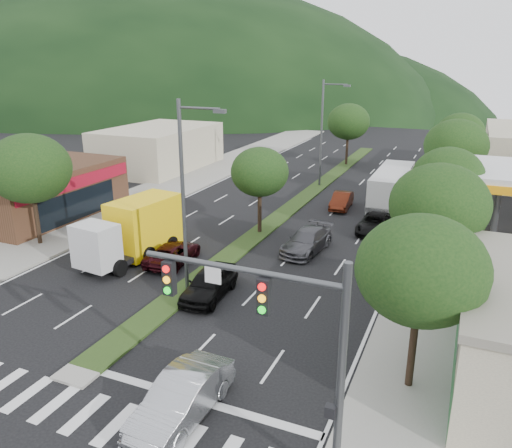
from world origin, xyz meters
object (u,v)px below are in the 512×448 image
at_px(tree_r_d, 456,146).
at_px(tree_med_near, 260,172).
at_px(tree_r_e, 460,133).
at_px(suv_maroon, 173,253).
at_px(streetlight_near, 186,189).
at_px(car_queue_b, 307,241).
at_px(tree_r_b, 439,205).
at_px(tree_r_c, 448,177).
at_px(car_queue_c, 342,201).
at_px(tree_l_a, 30,169).
at_px(tree_med_far, 348,122).
at_px(tree_r_a, 421,270).
at_px(motorhome, 392,189).
at_px(car_queue_d, 375,224).
at_px(car_queue_a, 209,283).
at_px(streetlight_mid, 324,129).
at_px(box_truck, 136,231).
at_px(sedan_silver, 182,398).
at_px(traffic_signal, 286,333).

bearing_deg(tree_r_d, tree_med_near, -135.00).
height_order(tree_r_e, suv_maroon, tree_r_e).
distance_m(streetlight_near, car_queue_b, 10.10).
distance_m(tree_r_b, tree_r_d, 18.00).
distance_m(tree_r_b, tree_r_c, 8.01).
relative_size(tree_r_e, car_queue_c, 1.68).
bearing_deg(tree_l_a, tree_med_far, 69.81).
xyz_separation_m(tree_r_a, tree_r_e, (0.00, 36.00, 0.07)).
distance_m(tree_r_c, motorhome, 9.02).
bearing_deg(car_queue_d, tree_l_a, -149.22).
height_order(tree_r_b, car_queue_c, tree_r_b).
bearing_deg(streetlight_near, tree_r_e, 69.77).
xyz_separation_m(streetlight_near, car_queue_a, (1.29, -0.25, -4.82)).
distance_m(tree_r_a, tree_r_e, 36.00).
xyz_separation_m(tree_r_c, tree_med_near, (-12.00, -2.00, -0.32)).
height_order(tree_r_e, car_queue_c, tree_r_e).
distance_m(tree_r_d, streetlight_mid, 12.18).
distance_m(tree_r_e, streetlight_near, 34.11).
distance_m(tree_r_e, car_queue_a, 34.17).
relative_size(tree_r_e, car_queue_a, 1.49).
bearing_deg(motorhome, tree_r_d, 31.29).
height_order(tree_r_a, tree_med_near, tree_r_a).
bearing_deg(box_truck, sedan_silver, 138.75).
bearing_deg(tree_r_a, car_queue_b, 123.34).
bearing_deg(car_queue_d, tree_r_b, -63.38).
height_order(tree_r_c, sedan_silver, tree_r_c).
relative_size(suv_maroon, car_queue_b, 0.91).
height_order(streetlight_near, car_queue_d, streetlight_near).
bearing_deg(sedan_silver, motorhome, 86.30).
relative_size(tree_r_c, tree_med_far, 0.93).
distance_m(tree_r_c, tree_med_near, 12.17).
distance_m(tree_r_c, tree_med_far, 26.83).
relative_size(tree_r_d, sedan_silver, 1.49).
bearing_deg(car_queue_b, car_queue_c, 98.46).
height_order(car_queue_c, motorhome, motorhome).
relative_size(streetlight_near, car_queue_a, 2.23).
bearing_deg(car_queue_d, tree_med_far, 109.55).
bearing_deg(car_queue_a, car_queue_d, 62.19).
height_order(traffic_signal, suv_maroon, traffic_signal).
bearing_deg(car_queue_c, tree_r_b, -63.61).
distance_m(car_queue_c, car_queue_d, 6.22).
relative_size(tree_r_a, tree_r_e, 0.99).
xyz_separation_m(tree_med_near, car_queue_b, (4.17, -2.09, -3.71)).
bearing_deg(tree_r_e, tree_r_a, -90.00).
relative_size(tree_med_far, motorhome, 0.79).
bearing_deg(tree_med_far, traffic_signal, -78.78).
xyz_separation_m(sedan_silver, motorhome, (2.61, 28.11, 1.00)).
relative_size(tree_r_c, tree_r_e, 0.97).
relative_size(tree_r_a, car_queue_b, 1.34).
height_order(tree_r_e, tree_l_a, tree_l_a).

